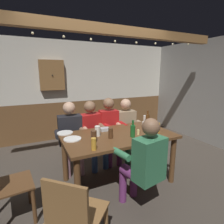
{
  "coord_description": "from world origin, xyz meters",
  "views": [
    {
      "loc": [
        -1.2,
        -2.16,
        1.69
      ],
      "look_at": [
        0.0,
        0.35,
        1.08
      ],
      "focal_mm": 29.04,
      "sensor_mm": 36.0,
      "label": 1
    }
  ],
  "objects_px": {
    "person_2": "(110,127)",
    "pint_glass_1": "(94,144)",
    "person_1": "(92,130)",
    "person_3": "(127,126)",
    "person_4": "(144,162)",
    "pint_glass_5": "(97,131)",
    "table_candle": "(138,132)",
    "pint_glass_3": "(144,125)",
    "bottle_1": "(133,131)",
    "pint_glass_2": "(145,119)",
    "dining_table": "(118,141)",
    "wall_dart_cabinet": "(52,75)",
    "pint_glass_0": "(157,128)",
    "chair_empty_near_left": "(74,218)",
    "condiment_caddy": "(105,129)",
    "pint_glass_4": "(111,133)",
    "chair_empty_near_right": "(3,185)",
    "plate_0": "(72,139)",
    "bottle_0": "(148,119)",
    "person_0": "(71,133)",
    "pint_glass_6": "(94,136)",
    "plate_1": "(65,133)"
  },
  "relations": [
    {
      "from": "plate_0",
      "to": "person_1",
      "type": "bearing_deg",
      "value": 50.16
    },
    {
      "from": "person_2",
      "to": "bottle_0",
      "type": "relative_size",
      "value": 4.8
    },
    {
      "from": "person_3",
      "to": "chair_empty_near_right",
      "type": "xyz_separation_m",
      "value": [
        -2.07,
        -0.84,
        -0.18
      ]
    },
    {
      "from": "plate_1",
      "to": "pint_glass_5",
      "type": "height_order",
      "value": "pint_glass_5"
    },
    {
      "from": "person_1",
      "to": "person_3",
      "type": "bearing_deg",
      "value": 170.32
    },
    {
      "from": "condiment_caddy",
      "to": "plate_0",
      "type": "xyz_separation_m",
      "value": [
        -0.55,
        -0.16,
        -0.02
      ]
    },
    {
      "from": "pint_glass_4",
      "to": "table_candle",
      "type": "bearing_deg",
      "value": -6.44
    },
    {
      "from": "person_3",
      "to": "bottle_1",
      "type": "height_order",
      "value": "person_3"
    },
    {
      "from": "bottle_1",
      "to": "pint_glass_2",
      "type": "bearing_deg",
      "value": 41.58
    },
    {
      "from": "person_0",
      "to": "condiment_caddy",
      "type": "height_order",
      "value": "person_0"
    },
    {
      "from": "pint_glass_4",
      "to": "condiment_caddy",
      "type": "bearing_deg",
      "value": 80.84
    },
    {
      "from": "person_2",
      "to": "chair_empty_near_left",
      "type": "distance_m",
      "value": 2.0
    },
    {
      "from": "plate_0",
      "to": "bottle_0",
      "type": "height_order",
      "value": "bottle_0"
    },
    {
      "from": "person_4",
      "to": "condiment_caddy",
      "type": "xyz_separation_m",
      "value": [
        -0.11,
        0.93,
        0.14
      ]
    },
    {
      "from": "wall_dart_cabinet",
      "to": "pint_glass_0",
      "type": "bearing_deg",
      "value": -63.81
    },
    {
      "from": "chair_empty_near_right",
      "to": "condiment_caddy",
      "type": "bearing_deg",
      "value": 100.29
    },
    {
      "from": "plate_1",
      "to": "pint_glass_4",
      "type": "height_order",
      "value": "pint_glass_4"
    },
    {
      "from": "chair_empty_near_right",
      "to": "pint_glass_0",
      "type": "distance_m",
      "value": 2.15
    },
    {
      "from": "dining_table",
      "to": "pint_glass_3",
      "type": "bearing_deg",
      "value": 9.69
    },
    {
      "from": "chair_empty_near_left",
      "to": "wall_dart_cabinet",
      "type": "relative_size",
      "value": 1.26
    },
    {
      "from": "table_candle",
      "to": "pint_glass_3",
      "type": "height_order",
      "value": "pint_glass_3"
    },
    {
      "from": "pint_glass_2",
      "to": "pint_glass_3",
      "type": "height_order",
      "value": "pint_glass_2"
    },
    {
      "from": "person_3",
      "to": "pint_glass_1",
      "type": "height_order",
      "value": "person_3"
    },
    {
      "from": "chair_empty_near_left",
      "to": "bottle_0",
      "type": "relative_size",
      "value": 3.45
    },
    {
      "from": "person_3",
      "to": "bottle_0",
      "type": "xyz_separation_m",
      "value": [
        0.16,
        -0.44,
        0.23
      ]
    },
    {
      "from": "person_4",
      "to": "pint_glass_3",
      "type": "distance_m",
      "value": 0.97
    },
    {
      "from": "bottle_1",
      "to": "wall_dart_cabinet",
      "type": "height_order",
      "value": "wall_dart_cabinet"
    },
    {
      "from": "chair_empty_near_left",
      "to": "bottle_0",
      "type": "xyz_separation_m",
      "value": [
        1.64,
        1.2,
        0.4
      ]
    },
    {
      "from": "chair_empty_near_right",
      "to": "bottle_0",
      "type": "relative_size",
      "value": 3.45
    },
    {
      "from": "plate_0",
      "to": "condiment_caddy",
      "type": "bearing_deg",
      "value": 16.02
    },
    {
      "from": "condiment_caddy",
      "to": "pint_glass_4",
      "type": "distance_m",
      "value": 0.36
    },
    {
      "from": "person_2",
      "to": "pint_glass_1",
      "type": "distance_m",
      "value": 1.28
    },
    {
      "from": "person_3",
      "to": "pint_glass_1",
      "type": "relative_size",
      "value": 7.88
    },
    {
      "from": "pint_glass_5",
      "to": "pint_glass_6",
      "type": "distance_m",
      "value": 0.23
    },
    {
      "from": "chair_empty_near_left",
      "to": "wall_dart_cabinet",
      "type": "bearing_deg",
      "value": 128.19
    },
    {
      "from": "pint_glass_1",
      "to": "pint_glass_3",
      "type": "height_order",
      "value": "pint_glass_1"
    },
    {
      "from": "person_1",
      "to": "person_3",
      "type": "relative_size",
      "value": 1.01
    },
    {
      "from": "pint_glass_0",
      "to": "pint_glass_1",
      "type": "xyz_separation_m",
      "value": [
        -1.11,
        -0.19,
        0.0
      ]
    },
    {
      "from": "chair_empty_near_left",
      "to": "pint_glass_5",
      "type": "xyz_separation_m",
      "value": [
        0.62,
        1.04,
        0.38
      ]
    },
    {
      "from": "person_0",
      "to": "plate_0",
      "type": "bearing_deg",
      "value": 84.55
    },
    {
      "from": "pint_glass_0",
      "to": "pint_glass_5",
      "type": "xyz_separation_m",
      "value": [
        -0.89,
        0.25,
        -0.0
      ]
    },
    {
      "from": "pint_glass_3",
      "to": "pint_glass_1",
      "type": "bearing_deg",
      "value": -156.76
    },
    {
      "from": "pint_glass_4",
      "to": "person_4",
      "type": "bearing_deg",
      "value": -74.59
    },
    {
      "from": "person_0",
      "to": "pint_glass_5",
      "type": "relative_size",
      "value": 8.14
    },
    {
      "from": "chair_empty_near_right",
      "to": "plate_0",
      "type": "xyz_separation_m",
      "value": [
        0.85,
        0.25,
        0.31
      ]
    },
    {
      "from": "table_candle",
      "to": "pint_glass_0",
      "type": "relative_size",
      "value": 0.54
    },
    {
      "from": "person_1",
      "to": "plate_0",
      "type": "distance_m",
      "value": 0.79
    },
    {
      "from": "person_1",
      "to": "plate_0",
      "type": "height_order",
      "value": "person_1"
    },
    {
      "from": "person_2",
      "to": "table_candle",
      "type": "distance_m",
      "value": 0.85
    },
    {
      "from": "person_4",
      "to": "pint_glass_5",
      "type": "relative_size",
      "value": 8.15
    }
  ]
}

